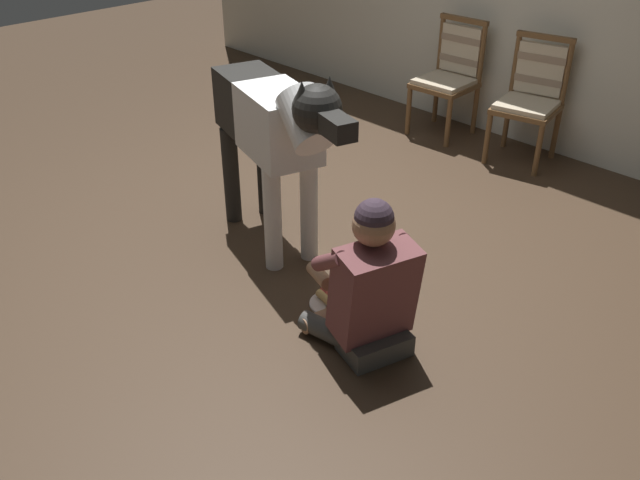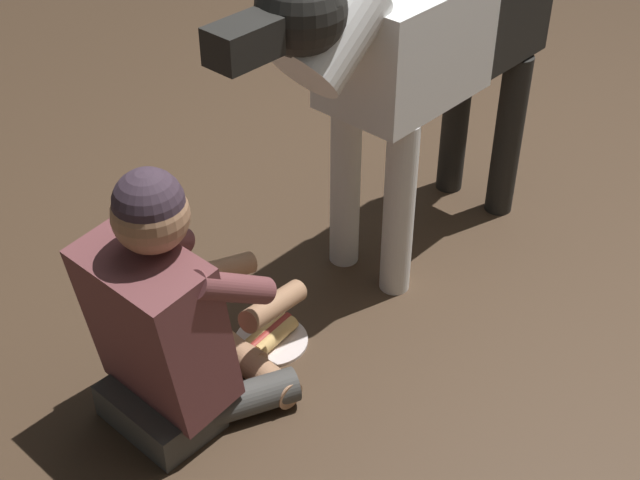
# 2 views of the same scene
# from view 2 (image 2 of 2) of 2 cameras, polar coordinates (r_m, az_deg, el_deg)

# --- Properties ---
(ground_plane) EXTENTS (13.76, 13.76, 0.00)m
(ground_plane) POSITION_cam_2_polar(r_m,az_deg,el_deg) (3.41, 9.86, -0.81)
(ground_plane) COLOR #423020
(person_sitting_on_floor) EXTENTS (0.69, 0.59, 0.87)m
(person_sitting_on_floor) POSITION_cam_2_polar(r_m,az_deg,el_deg) (2.57, -9.67, -5.15)
(person_sitting_on_floor) COLOR #464541
(person_sitting_on_floor) RESTS_ON ground
(large_dog) EXTENTS (1.60, 0.62, 1.28)m
(large_dog) POSITION_cam_2_polar(r_m,az_deg,el_deg) (2.98, 6.27, 12.32)
(large_dog) COLOR silver
(large_dog) RESTS_ON ground
(hot_dog_on_plate) EXTENTS (0.25, 0.25, 0.06)m
(hot_dog_on_plate) POSITION_cam_2_polar(r_m,az_deg,el_deg) (2.97, -3.20, -6.27)
(hot_dog_on_plate) COLOR silver
(hot_dog_on_plate) RESTS_ON ground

